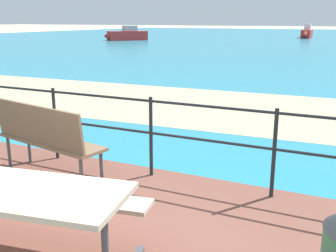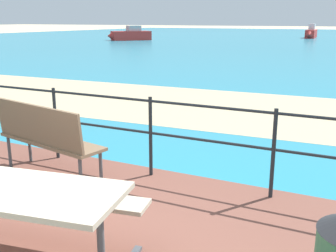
# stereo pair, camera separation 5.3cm
# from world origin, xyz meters

# --- Properties ---
(beach_strip) EXTENTS (54.12, 6.23, 0.01)m
(beach_strip) POSITION_xyz_m (0.00, 6.83, 0.01)
(beach_strip) COLOR tan
(beach_strip) RESTS_ON ground
(park_bench) EXTENTS (1.59, 0.71, 0.93)m
(park_bench) POSITION_xyz_m (-1.08, 1.74, 0.61)
(park_bench) COLOR #7A6047
(park_bench) RESTS_ON patio_paving
(railing_fence) EXTENTS (5.94, 0.04, 0.98)m
(railing_fence) POSITION_xyz_m (0.00, 2.38, 0.69)
(railing_fence) COLOR #1E2328
(railing_fence) RESTS_ON patio_paving
(boat_near) EXTENTS (3.55, 3.82, 1.34)m
(boat_near) POSITION_xyz_m (-18.12, 31.81, 0.51)
(boat_near) COLOR red
(boat_near) RESTS_ON sea_water
(boat_far) EXTENTS (1.08, 4.76, 1.46)m
(boat_far) POSITION_xyz_m (-3.39, 44.41, 0.51)
(boat_far) COLOR red
(boat_far) RESTS_ON sea_water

